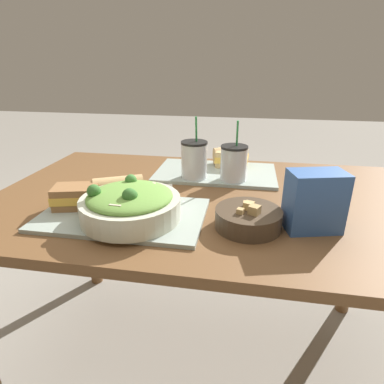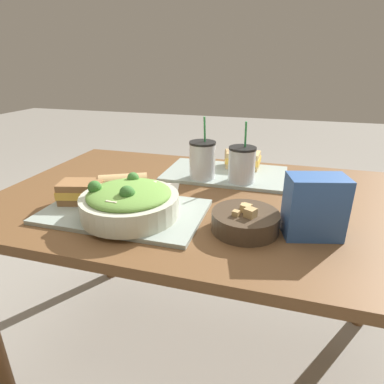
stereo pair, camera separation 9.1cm
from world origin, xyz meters
name	(u,v)px [view 2 (the right image)]	position (x,y,z in m)	size (l,w,h in m)	color
ground_plane	(205,354)	(0.00, 0.00, 0.00)	(12.00, 12.00, 0.00)	gray
dining_table	(208,221)	(0.00, 0.00, 0.62)	(1.39, 0.86, 0.71)	brown
tray_near	(124,211)	(-0.20, -0.19, 0.72)	(0.46, 0.28, 0.01)	#99A89E
tray_far	(225,174)	(0.02, 0.22, 0.72)	(0.46, 0.28, 0.01)	#99A89E
salad_bowl	(130,201)	(-0.17, -0.22, 0.77)	(0.27, 0.27, 0.11)	beige
soup_bowl	(245,220)	(0.14, -0.19, 0.74)	(0.18, 0.18, 0.07)	#473828
sandwich_near	(82,192)	(-0.35, -0.17, 0.75)	(0.15, 0.11, 0.06)	olive
baguette_near	(124,185)	(-0.25, -0.09, 0.76)	(0.17, 0.13, 0.07)	tan
sandwich_far	(243,160)	(0.07, 0.30, 0.75)	(0.13, 0.10, 0.06)	tan
baguette_far	(240,157)	(0.05, 0.32, 0.76)	(0.13, 0.10, 0.07)	tan
drink_cup_dark	(202,161)	(-0.06, 0.14, 0.79)	(0.10, 0.10, 0.22)	silver
drink_cup_red	(242,166)	(0.09, 0.14, 0.78)	(0.10, 0.10, 0.21)	silver
chip_bag	(314,207)	(0.31, -0.17, 0.79)	(0.16, 0.12, 0.16)	#335BA3
napkin_folded	(158,188)	(-0.18, 0.02, 0.71)	(0.16, 0.13, 0.00)	silver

